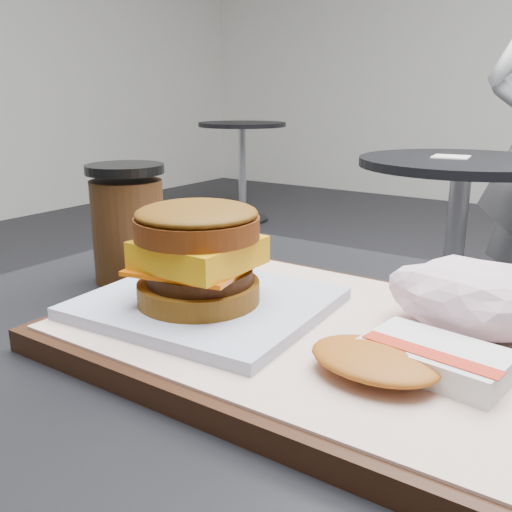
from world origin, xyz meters
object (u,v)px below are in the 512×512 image
object	(u,v)px
breakfast_sandwich	(201,266)
coffee_cup	(128,225)
neighbor_table	(457,216)
crumpled_wrapper	(472,297)
hash_brown	(408,359)
serving_tray	(310,335)

from	to	relation	value
breakfast_sandwich	coffee_cup	xyz separation A→B (m)	(-0.16, 0.07, 0.00)
neighbor_table	crumpled_wrapper	bearing A→B (deg)	-74.80
hash_brown	neighbor_table	bearing A→B (deg)	103.95
coffee_cup	neighbor_table	bearing A→B (deg)	92.93
hash_brown	neighbor_table	size ratio (longest dim) A/B	0.16
hash_brown	crumpled_wrapper	distance (m)	0.10
crumpled_wrapper	coffee_cup	bearing A→B (deg)	-177.10
coffee_cup	neighbor_table	size ratio (longest dim) A/B	0.17
hash_brown	coffee_cup	size ratio (longest dim) A/B	0.99
hash_brown	breakfast_sandwich	bearing A→B (deg)	177.13
crumpled_wrapper	neighbor_table	bearing A→B (deg)	105.20
breakfast_sandwich	crumpled_wrapper	size ratio (longest dim) A/B	1.64
serving_tray	breakfast_sandwich	distance (m)	0.10
serving_tray	breakfast_sandwich	size ratio (longest dim) A/B	1.89
breakfast_sandwich	serving_tray	bearing A→B (deg)	18.22
breakfast_sandwich	coffee_cup	world-z (taller)	coffee_cup
serving_tray	crumpled_wrapper	bearing A→B (deg)	28.43
serving_tray	crumpled_wrapper	xyz separation A→B (m)	(0.11, 0.06, 0.04)
breakfast_sandwich	coffee_cup	size ratio (longest dim) A/B	1.61
crumpled_wrapper	coffee_cup	distance (m)	0.35
hash_brown	crumpled_wrapper	size ratio (longest dim) A/B	1.01
breakfast_sandwich	hash_brown	size ratio (longest dim) A/B	1.62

